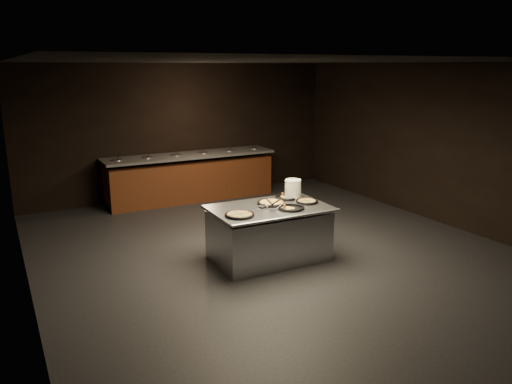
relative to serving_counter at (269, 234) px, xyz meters
The scene contains 11 objects.
room 1.11m from the serving_counter, 50.06° to the left, with size 7.02×8.02×2.92m.
salad_bar 3.83m from the serving_counter, 86.65° to the left, with size 3.70×0.83×1.18m.
serving_counter is the anchor object (origin of this frame).
plate_stack 0.84m from the serving_counter, 23.49° to the left, with size 0.25×0.25×0.30m, color white.
pan_veggie_whole 0.77m from the serving_counter, 160.39° to the right, with size 0.42×0.42×0.04m.
pan_cheese_whole 0.48m from the serving_counter, 47.98° to the left, with size 0.43×0.43×0.04m.
pan_cheese_slices_a 0.71m from the serving_counter, 31.54° to the left, with size 0.36×0.36×0.04m.
pan_cheese_slices_b 0.56m from the serving_counter, 47.50° to the right, with size 0.39×0.39×0.04m.
pan_veggie_slices 0.77m from the serving_counter, ahead, with size 0.34×0.34×0.04m.
server_left 0.51m from the serving_counter, 128.40° to the right, with size 0.17×0.31×0.16m.
server_right 0.55m from the serving_counter, 83.85° to the right, with size 0.35×0.11×0.16m.
Camera 1 is at (-3.72, -6.41, 2.84)m, focal length 35.00 mm.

